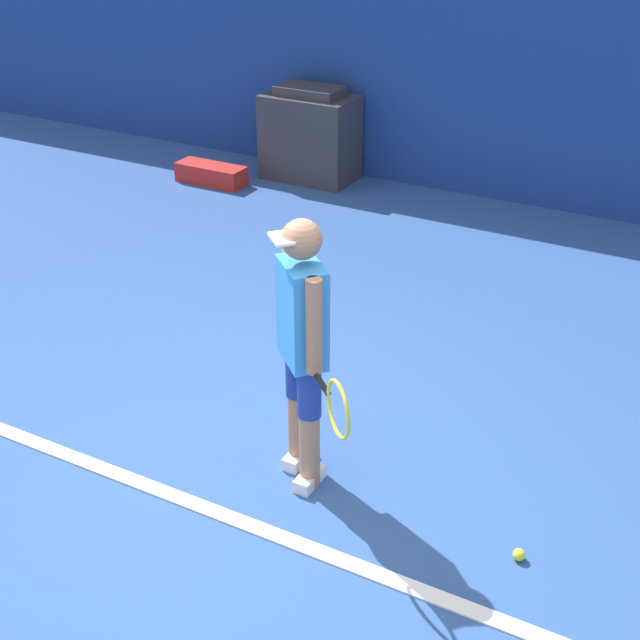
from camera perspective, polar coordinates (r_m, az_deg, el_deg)
name	(u,v)px	position (r m, az deg, el deg)	size (l,w,h in m)	color
ground_plane	(247,485)	(5.35, -4.69, -10.48)	(24.00, 24.00, 0.00)	#2D5193
back_wall	(535,78)	(9.29, 13.60, 14.83)	(24.00, 0.10, 2.58)	navy
court_baseline	(219,513)	(5.17, -6.49, -12.19)	(21.60, 0.10, 0.01)	white
tennis_player	(303,343)	(4.91, -1.07, -1.50)	(0.74, 0.70, 1.63)	#A37556
tennis_ball	(519,555)	(4.96, 12.62, -14.45)	(0.07, 0.07, 0.07)	#D1E533
covered_chair	(310,135)	(9.99, -0.64, 11.74)	(1.00, 0.60, 1.03)	#333338
equipment_bag	(211,174)	(10.01, -6.98, 9.26)	(0.79, 0.29, 0.21)	#B2231E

